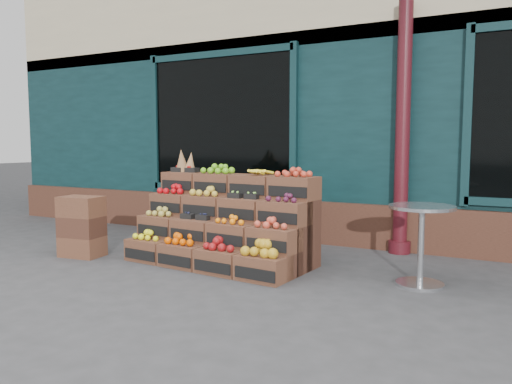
% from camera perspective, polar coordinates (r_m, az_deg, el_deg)
% --- Properties ---
extents(ground, '(60.00, 60.00, 0.00)m').
position_cam_1_polar(ground, '(5.32, -1.62, -9.91)').
color(ground, '#37373A').
rests_on(ground, ground).
extents(shop_facade, '(12.00, 6.24, 4.80)m').
position_cam_1_polar(shop_facade, '(9.95, 13.19, 11.08)').
color(shop_facade, black).
rests_on(shop_facade, ground).
extents(crate_display, '(2.23, 1.23, 1.35)m').
position_cam_1_polar(crate_display, '(6.00, -3.61, -4.09)').
color(crate_display, '#553221').
rests_on(crate_display, ground).
extents(spare_crates, '(0.55, 0.41, 0.76)m').
position_cam_1_polar(spare_crates, '(6.65, -19.29, -3.74)').
color(spare_crates, '#553221').
rests_on(spare_crates, ground).
extents(bistro_table, '(0.64, 0.64, 0.81)m').
position_cam_1_polar(bistro_table, '(5.23, 18.36, -4.79)').
color(bistro_table, silver).
rests_on(bistro_table, ground).
extents(shopkeeper, '(0.90, 0.74, 2.14)m').
position_cam_1_polar(shopkeeper, '(7.98, 0.37, 3.07)').
color(shopkeeper, '#175127').
rests_on(shopkeeper, ground).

